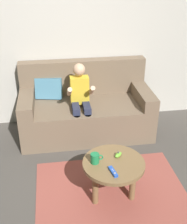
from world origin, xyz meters
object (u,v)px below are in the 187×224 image
Objects in this scene: game_remote_blue_near_edge at (113,172)px; coffee_mug at (95,158)px; person_seated_on_couch at (80,99)px; coffee_table at (113,168)px; couch at (85,109)px; nunchuk_lime at (118,155)px.

coffee_mug reaches higher than game_remote_blue_near_edge.
coffee_table is (0.18, -1.09, -0.21)m from person_seated_on_couch.
couch is at bearing 92.82° from game_remote_blue_near_edge.
couch is 0.32m from person_seated_on_couch.
couch is at bearing 67.56° from person_seated_on_couch.
couch reaches higher than game_remote_blue_near_edge.
game_remote_blue_near_edge is at bearing -83.26° from person_seated_on_couch.
coffee_mug is (-0.06, -1.26, 0.16)m from couch.
couch reaches higher than nunchuk_lime.
nunchuk_lime is 0.24m from coffee_mug.
coffee_mug is (-0.23, -0.06, 0.03)m from nunchuk_lime.
game_remote_blue_near_edge is 1.22× the size of coffee_mug.
coffee_mug is (-0.17, 0.02, 0.12)m from coffee_table.
couch is at bearing 87.16° from coffee_mug.
nunchuk_lime reaches higher than coffee_table.
nunchuk_lime is at bearing 14.07° from coffee_mug.
couch is 2.87× the size of coffee_table.
game_remote_blue_near_edge is at bearing -113.48° from nunchuk_lime.
person_seated_on_couch is 10.24× the size of nunchuk_lime.
game_remote_blue_near_edge is (0.15, -1.24, -0.13)m from person_seated_on_couch.
couch is 17.36× the size of nunchuk_lime.
nunchuk_lime is at bearing 50.71° from coffee_table.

